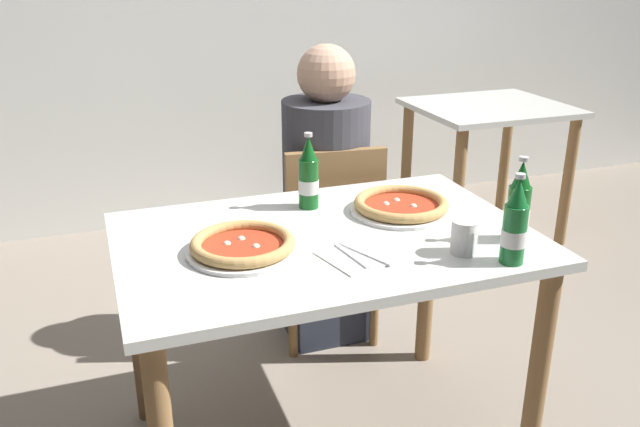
# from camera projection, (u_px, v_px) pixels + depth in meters

# --- Properties ---
(dining_table_main) EXTENTS (1.20, 0.80, 0.75)m
(dining_table_main) POSITION_uv_depth(u_px,v_px,m) (326.00, 271.00, 1.98)
(dining_table_main) COLOR silver
(dining_table_main) RESTS_ON ground_plane
(chair_behind_table) EXTENTS (0.44, 0.44, 0.85)m
(chair_behind_table) POSITION_uv_depth(u_px,v_px,m) (328.00, 232.00, 2.64)
(chair_behind_table) COLOR olive
(chair_behind_table) RESTS_ON ground_plane
(diner_seated) EXTENTS (0.34, 0.34, 1.21)m
(diner_seated) POSITION_uv_depth(u_px,v_px,m) (326.00, 204.00, 2.65)
(diner_seated) COLOR #2D3342
(diner_seated) RESTS_ON ground_plane
(dining_table_background) EXTENTS (0.80, 0.70, 0.75)m
(dining_table_background) POSITION_uv_depth(u_px,v_px,m) (488.00, 133.00, 3.66)
(dining_table_background) COLOR silver
(dining_table_background) RESTS_ON ground_plane
(pizza_margherita_near) EXTENTS (0.31, 0.31, 0.04)m
(pizza_margherita_near) POSITION_uv_depth(u_px,v_px,m) (243.00, 246.00, 1.82)
(pizza_margherita_near) COLOR white
(pizza_margherita_near) RESTS_ON dining_table_main
(pizza_marinara_far) EXTENTS (0.33, 0.33, 0.04)m
(pizza_marinara_far) POSITION_uv_depth(u_px,v_px,m) (401.00, 206.00, 2.10)
(pizza_marinara_far) COLOR white
(pizza_marinara_far) RESTS_ON dining_table_main
(beer_bottle_left) EXTENTS (0.07, 0.07, 0.25)m
(beer_bottle_left) POSITION_uv_depth(u_px,v_px,m) (519.00, 206.00, 1.87)
(beer_bottle_left) COLOR #14591E
(beer_bottle_left) RESTS_ON dining_table_main
(beer_bottle_center) EXTENTS (0.07, 0.07, 0.25)m
(beer_bottle_center) POSITION_uv_depth(u_px,v_px,m) (309.00, 177.00, 2.11)
(beer_bottle_center) COLOR #14591E
(beer_bottle_center) RESTS_ON dining_table_main
(beer_bottle_right) EXTENTS (0.07, 0.07, 0.25)m
(beer_bottle_right) POSITION_uv_depth(u_px,v_px,m) (515.00, 226.00, 1.73)
(beer_bottle_right) COLOR #196B2D
(beer_bottle_right) RESTS_ON dining_table_main
(napkin_with_cutlery) EXTENTS (0.22, 0.22, 0.01)m
(napkin_with_cutlery) POSITION_uv_depth(u_px,v_px,m) (358.00, 256.00, 1.80)
(napkin_with_cutlery) COLOR white
(napkin_with_cutlery) RESTS_ON dining_table_main
(paper_cup) EXTENTS (0.07, 0.07, 0.09)m
(paper_cup) POSITION_uv_depth(u_px,v_px,m) (464.00, 237.00, 1.80)
(paper_cup) COLOR white
(paper_cup) RESTS_ON dining_table_main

